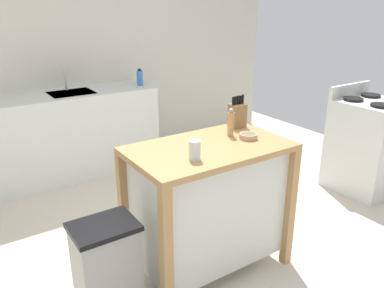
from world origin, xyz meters
TOP-DOWN VIEW (x-y plane):
  - ground_plane at (0.00, 0.00)m, footprint 6.62×6.62m
  - wall_back at (0.00, 2.53)m, footprint 5.62×0.10m
  - kitchen_island at (0.24, 0.08)m, footprint 1.04×0.62m
  - knife_block at (0.64, 0.29)m, footprint 0.11×0.09m
  - bowl_ceramic_wide at (0.53, 0.04)m, footprint 0.12×0.12m
  - drinking_cup at (0.03, -0.06)m, footprint 0.07×0.07m
  - pepper_grinder at (0.47, 0.16)m, footprint 0.04×0.04m
  - trash_bin at (-0.52, 0.02)m, footprint 0.36×0.28m
  - sink_counter at (0.01, 2.18)m, footprint 1.71×0.60m
  - sink_faucet at (0.01, 2.32)m, footprint 0.02×0.02m
  - bottle_dish_soap at (0.76, 2.10)m, footprint 0.07×0.07m
  - stove at (2.26, 0.22)m, footprint 0.60×0.60m

SIDE VIEW (x-z plane):
  - ground_plane at x=0.00m, z-range 0.00..0.00m
  - trash_bin at x=-0.52m, z-range 0.00..0.63m
  - sink_counter at x=0.01m, z-range 0.00..0.90m
  - stove at x=2.26m, z-range -0.05..0.97m
  - kitchen_island at x=0.24m, z-range 0.05..0.97m
  - bowl_ceramic_wide at x=0.53m, z-range 0.92..0.95m
  - drinking_cup at x=0.03m, z-range 0.92..1.03m
  - bottle_dish_soap at x=0.76m, z-range 0.89..1.08m
  - knife_block at x=0.64m, z-range 0.89..1.13m
  - pepper_grinder at x=0.47m, z-range 0.91..1.10m
  - sink_faucet at x=0.01m, z-range 0.90..1.12m
  - wall_back at x=0.00m, z-range 0.00..2.60m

